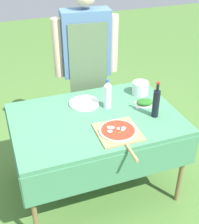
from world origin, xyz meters
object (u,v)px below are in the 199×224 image
(oil_bottle, at_px, (156,103))
(herb_container, at_px, (145,102))
(pizza_on_peel, at_px, (118,132))
(plate_stack, at_px, (84,103))
(prep_table, at_px, (96,124))
(person_cook, at_px, (86,59))
(mixing_tub, at_px, (140,88))
(water_bottle, at_px, (108,95))

(oil_bottle, distance_m, herb_container, 0.22)
(pizza_on_peel, xyz_separation_m, herb_container, (0.39, 0.31, 0.01))
(pizza_on_peel, relative_size, plate_stack, 1.97)
(herb_container, bearing_deg, pizza_on_peel, -141.05)
(prep_table, distance_m, person_cook, 0.78)
(pizza_on_peel, distance_m, mixing_tub, 0.67)
(prep_table, bearing_deg, mixing_tub, 23.72)
(herb_container, bearing_deg, oil_bottle, -91.35)
(herb_container, distance_m, mixing_tub, 0.21)
(herb_container, relative_size, mixing_tub, 1.30)
(prep_table, relative_size, water_bottle, 5.25)
(pizza_on_peel, relative_size, water_bottle, 1.98)
(pizza_on_peel, relative_size, mixing_tub, 3.48)
(herb_container, bearing_deg, person_cook, 115.44)
(oil_bottle, relative_size, plate_stack, 1.18)
(water_bottle, distance_m, plate_stack, 0.24)
(prep_table, xyz_separation_m, mixing_tub, (0.53, 0.23, 0.14))
(pizza_on_peel, height_order, water_bottle, water_bottle)
(prep_table, height_order, pizza_on_peel, pizza_on_peel)
(prep_table, xyz_separation_m, plate_stack, (-0.03, 0.23, 0.09))
(prep_table, relative_size, herb_container, 7.12)
(mixing_tub, bearing_deg, plate_stack, 179.97)
(pizza_on_peel, xyz_separation_m, water_bottle, (0.06, 0.39, 0.11))
(herb_container, xyz_separation_m, plate_stack, (-0.50, 0.20, -0.02))
(pizza_on_peel, height_order, mixing_tub, mixing_tub)
(oil_bottle, distance_m, water_bottle, 0.42)
(mixing_tub, relative_size, plate_stack, 0.57)
(herb_container, xyz_separation_m, mixing_tub, (0.05, 0.20, 0.04))
(person_cook, relative_size, herb_container, 8.66)
(pizza_on_peel, xyz_separation_m, mixing_tub, (0.44, 0.51, 0.05))
(oil_bottle, bearing_deg, water_bottle, 139.98)
(pizza_on_peel, relative_size, oil_bottle, 1.67)
(pizza_on_peel, bearing_deg, herb_container, 40.23)
(person_cook, bearing_deg, pizza_on_peel, 92.97)
(person_cook, height_order, water_bottle, person_cook)
(person_cook, bearing_deg, prep_table, 84.53)
(pizza_on_peel, distance_m, water_bottle, 0.41)
(prep_table, xyz_separation_m, oil_bottle, (0.47, -0.16, 0.20))
(oil_bottle, bearing_deg, mixing_tub, 81.76)
(prep_table, bearing_deg, oil_bottle, -18.52)
(mixing_tub, bearing_deg, water_bottle, -162.40)
(oil_bottle, xyz_separation_m, plate_stack, (-0.49, 0.39, -0.12))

